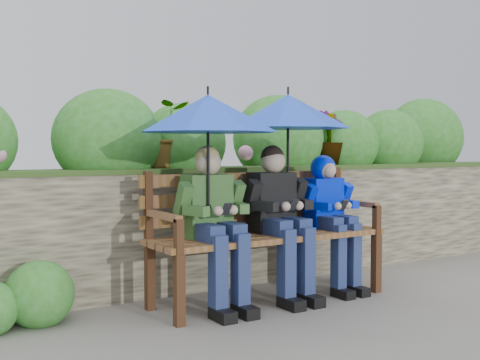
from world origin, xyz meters
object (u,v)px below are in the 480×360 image
umbrella_right (288,112)px  park_bench (263,225)px  boy_middle (279,213)px  boy_right (330,208)px  boy_left (214,217)px  umbrella_left (208,114)px

umbrella_right → park_bench: bearing=167.1°
boy_middle → umbrella_right: 0.81m
boy_middle → boy_right: 0.54m
boy_left → boy_right: 1.13m
park_bench → boy_right: 0.64m
park_bench → boy_middle: size_ratio=1.59×
park_bench → boy_left: (-0.50, -0.10, 0.10)m
boy_left → boy_middle: (0.59, -0.00, 0.00)m
park_bench → umbrella_left: 1.03m
boy_right → umbrella_right: bearing=175.9°
boy_left → umbrella_left: (-0.05, -0.01, 0.76)m
boy_right → boy_left: bearing=-179.0°
boy_right → umbrella_right: size_ratio=1.15×
park_bench → boy_right: bearing=-7.0°
boy_right → umbrella_left: 1.40m
park_bench → boy_left: 0.52m
umbrella_left → umbrella_right: size_ratio=1.03×
umbrella_left → boy_right: bearing=1.2°
boy_left → boy_middle: 0.59m
boy_left → umbrella_right: size_ratio=1.22×
boy_right → umbrella_left: umbrella_left is taller
boy_right → umbrella_right: (-0.42, 0.03, 0.79)m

